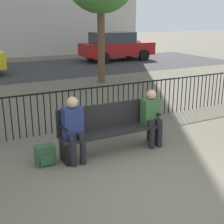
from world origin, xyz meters
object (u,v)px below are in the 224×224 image
object	(u,v)px
parked_car_0	(116,46)
seated_person_0	(74,126)
park_bench	(110,126)
backpack	(45,155)
seated_person_1	(152,115)

from	to	relation	value
parked_car_0	seated_person_0	bearing A→B (deg)	-121.58
park_bench	backpack	distance (m)	1.32
seated_person_1	backpack	xyz separation A→B (m)	(-2.14, 0.12, -0.46)
seated_person_0	park_bench	bearing A→B (deg)	9.63
seated_person_0	seated_person_1	bearing A→B (deg)	-0.12
park_bench	seated_person_1	distance (m)	0.88
seated_person_0	seated_person_1	distance (m)	1.63
seated_person_0	seated_person_1	xyz separation A→B (m)	(1.63, -0.00, -0.03)
seated_person_0	seated_person_1	world-z (taller)	seated_person_0
park_bench	backpack	world-z (taller)	park_bench
seated_person_1	backpack	distance (m)	2.19
backpack	parked_car_0	bearing A→B (deg)	56.31
seated_person_0	parked_car_0	size ratio (longest dim) A/B	0.28
seated_person_0	backpack	world-z (taller)	seated_person_0
park_bench	seated_person_0	bearing A→B (deg)	-170.37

